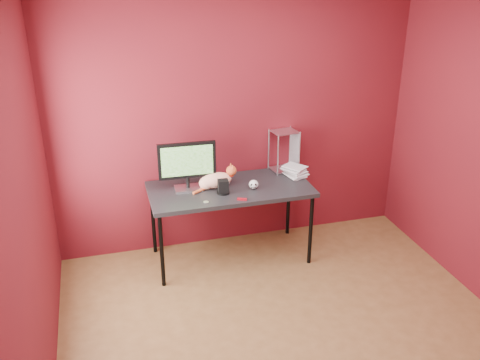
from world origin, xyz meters
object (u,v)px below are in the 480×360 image
object	(u,v)px
book_stack	(291,124)
speaker	(223,187)
monitor	(187,164)
desk	(230,192)
cat	(216,180)
skull_mug	(254,184)

from	to	relation	value
book_stack	speaker	bearing A→B (deg)	-164.77
monitor	book_stack	xyz separation A→B (m)	(0.99, 0.02, 0.28)
desk	cat	world-z (taller)	cat
monitor	speaker	distance (m)	0.39
monitor	cat	world-z (taller)	monitor
cat	skull_mug	world-z (taller)	cat
desk	skull_mug	distance (m)	0.24
desk	skull_mug	world-z (taller)	skull_mug
speaker	book_stack	xyz separation A→B (m)	(0.70, 0.19, 0.47)
skull_mug	speaker	xyz separation A→B (m)	(-0.29, -0.02, 0.02)
speaker	skull_mug	bearing A→B (deg)	8.59
monitor	skull_mug	distance (m)	0.64
desk	cat	xyz separation A→B (m)	(-0.12, 0.04, 0.12)
speaker	desk	bearing A→B (deg)	53.73
desk	cat	bearing A→B (deg)	162.32
cat	book_stack	bearing A→B (deg)	-2.46
monitor	skull_mug	bearing A→B (deg)	-12.32
cat	desk	bearing A→B (deg)	-23.47
cat	speaker	distance (m)	0.15
cat	skull_mug	distance (m)	0.35
speaker	monitor	bearing A→B (deg)	153.24
cat	book_stack	world-z (taller)	book_stack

